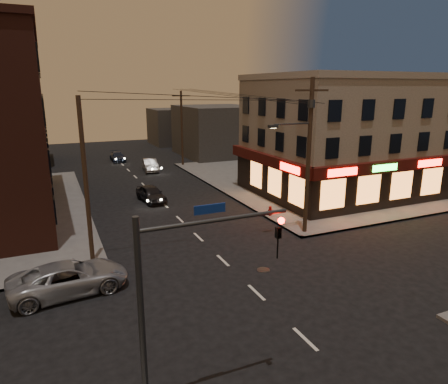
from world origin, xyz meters
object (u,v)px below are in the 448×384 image
sedan_near (151,194)px  sedan_mid (150,165)px  suv_cross (69,278)px  fire_hydrant (270,210)px  sedan_far (117,157)px

sedan_near → sedan_mid: size_ratio=0.95×
suv_cross → sedan_near: 15.81m
sedan_near → fire_hydrant: sedan_near is taller
suv_cross → sedan_mid: 28.83m
suv_cross → sedan_far: suv_cross is taller
sedan_far → fire_hydrant: 29.66m
sedan_near → sedan_mid: sedan_mid is taller
sedan_far → suv_cross: bearing=-102.3°
suv_cross → sedan_far: size_ratio=1.31×
sedan_far → fire_hydrant: (6.53, -28.93, -0.05)m
suv_cross → sedan_near: bearing=-34.2°
sedan_mid → sedan_far: 8.48m
suv_cross → fire_hydrant: 15.76m
sedan_mid → sedan_far: sedan_mid is taller
fire_hydrant → sedan_near: bearing=132.1°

